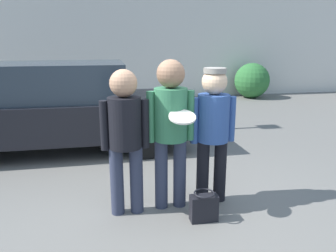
{
  "coord_description": "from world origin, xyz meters",
  "views": [
    {
      "loc": [
        -0.7,
        -3.29,
        1.92
      ],
      "look_at": [
        0.01,
        0.36,
        0.95
      ],
      "focal_mm": 35.0,
      "sensor_mm": 36.0,
      "label": 1
    }
  ],
  "objects": [
    {
      "name": "handbag",
      "position": [
        0.31,
        -0.18,
        0.16
      ],
      "size": [
        0.3,
        0.23,
        0.34
      ],
      "color": "black",
      "rests_on": "ground"
    },
    {
      "name": "person_left",
      "position": [
        -0.5,
        0.16,
        0.97
      ],
      "size": [
        0.53,
        0.36,
        1.64
      ],
      "color": "#2D3347",
      "rests_on": "ground"
    },
    {
      "name": "ground_plane",
      "position": [
        0.0,
        0.0,
        0.0
      ],
      "size": [
        56.0,
        56.0,
        0.0
      ],
      "primitive_type": "plane",
      "color": "#66635E"
    },
    {
      "name": "storefront_building",
      "position": [
        0.0,
        8.11,
        1.96
      ],
      "size": [
        24.0,
        0.22,
        3.86
      ],
      "color": "silver",
      "rests_on": "ground"
    },
    {
      "name": "person_middle_with_frisbee",
      "position": [
        0.02,
        0.21,
        1.04
      ],
      "size": [
        0.54,
        0.6,
        1.73
      ],
      "color": "#2D3347",
      "rests_on": "ground"
    },
    {
      "name": "shrub",
      "position": [
        4.35,
        7.32,
        0.6
      ],
      "size": [
        1.2,
        1.2,
        1.2
      ],
      "color": "#2D6B33",
      "rests_on": "ground"
    },
    {
      "name": "person_right",
      "position": [
        0.53,
        0.25,
        0.98
      ],
      "size": [
        0.54,
        0.37,
        1.63
      ],
      "color": "black",
      "rests_on": "ground"
    },
    {
      "name": "parked_car_near",
      "position": [
        -1.48,
        2.78,
        0.78
      ],
      "size": [
        4.59,
        1.89,
        1.56
      ],
      "color": "black",
      "rests_on": "ground"
    }
  ]
}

